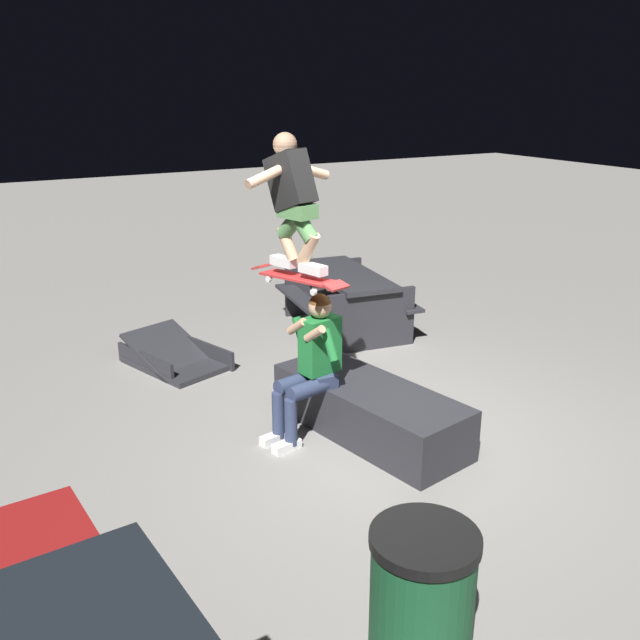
% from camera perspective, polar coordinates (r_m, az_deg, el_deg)
% --- Properties ---
extents(ground_plane, '(40.00, 40.00, 0.00)m').
position_cam_1_polar(ground_plane, '(6.29, 5.92, -9.64)').
color(ground_plane, gray).
extents(ledge_box_main, '(1.99, 1.04, 0.46)m').
position_cam_1_polar(ledge_box_main, '(6.25, 4.09, -7.39)').
color(ledge_box_main, '#28282D').
rests_on(ledge_box_main, ground).
extents(person_sitting_on_ledge, '(0.60, 0.78, 1.30)m').
position_cam_1_polar(person_sitting_on_ledge, '(6.02, -0.76, -3.33)').
color(person_sitting_on_ledge, '#2D3856').
rests_on(person_sitting_on_ledge, ground).
extents(skateboard, '(1.04, 0.46, 0.13)m').
position_cam_1_polar(skateboard, '(5.89, -1.81, 3.48)').
color(skateboard, '#B72D2D').
extents(skater_airborne, '(0.64, 0.88, 1.12)m').
position_cam_1_polar(skater_airborne, '(5.79, -2.27, 10.16)').
color(skater_airborne, white).
extents(kicker_ramp, '(1.28, 1.03, 0.45)m').
position_cam_1_polar(kicker_ramp, '(7.91, -11.79, -3.20)').
color(kicker_ramp, '#28282D').
rests_on(kicker_ramp, ground).
extents(picnic_table_back, '(1.88, 1.57, 0.75)m').
position_cam_1_polar(picnic_table_back, '(8.78, 2.14, 2.34)').
color(picnic_table_back, '#28282D').
rests_on(picnic_table_back, ground).
extents(trash_bin, '(0.56, 0.56, 0.88)m').
position_cam_1_polar(trash_bin, '(3.88, 8.33, -22.32)').
color(trash_bin, '#19512D').
rests_on(trash_bin, ground).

